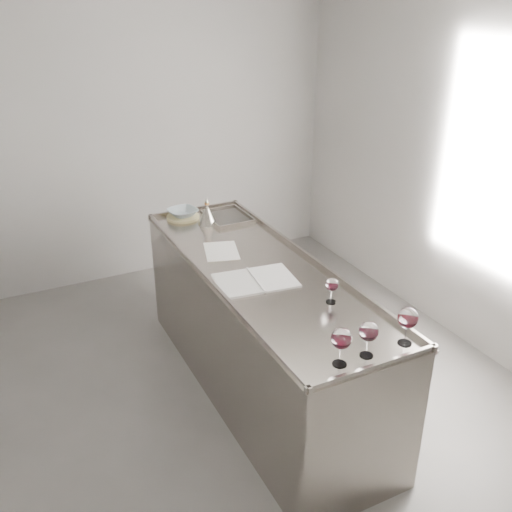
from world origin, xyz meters
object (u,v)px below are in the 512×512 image
wine_glass_middle (369,332)px  wine_funnel (207,216)px  ceramic_bowl (183,212)px  counter (260,331)px  wine_glass_right (408,319)px  wine_glass_small (332,285)px  wine_glass_left (341,339)px  notebook (256,280)px

wine_glass_middle → wine_funnel: size_ratio=0.89×
ceramic_bowl → counter: bearing=-82.8°
wine_glass_right → wine_glass_small: bearing=101.1°
counter → wine_glass_middle: 1.24m
wine_glass_middle → wine_glass_right: (0.24, 0.00, 0.01)m
wine_glass_middle → wine_funnel: wine_funnel is taller
wine_glass_left → wine_glass_small: bearing=60.5°
counter → wine_glass_left: bearing=-96.5°
wine_glass_small → wine_glass_left: bearing=-119.5°
counter → wine_glass_small: wine_glass_small is taller
notebook → ceramic_bowl: ceramic_bowl is taller
wine_glass_middle → wine_glass_small: 0.54m
counter → wine_glass_middle: wine_glass_middle is taller
wine_glass_small → notebook: (-0.27, 0.42, -0.10)m
notebook → wine_funnel: wine_funnel is taller
wine_glass_right → wine_funnel: bearing=98.2°
wine_glass_right → wine_glass_middle: bearing=180.0°
counter → ceramic_bowl: 1.20m
wine_glass_small → ceramic_bowl: 1.67m
notebook → wine_funnel: (0.09, 1.02, 0.06)m
wine_glass_middle → ceramic_bowl: size_ratio=0.85×
wine_funnel → wine_glass_right: bearing=-81.8°
wine_glass_middle → notebook: bearing=98.3°
wine_glass_middle → notebook: size_ratio=0.37×
ceramic_bowl → wine_funnel: 0.24m
counter → wine_glass_small: size_ratio=15.70×
counter → wine_glass_middle: (0.03, -1.08, 0.60)m
wine_glass_small → notebook: 0.51m
wine_glass_middle → ceramic_bowl: (-0.17, 2.16, -0.09)m
wine_glass_left → wine_glass_middle: 0.16m
notebook → wine_funnel: bearing=91.8°
wine_glass_left → wine_glass_right: bearing=0.0°
counter → notebook: counter is taller
wine_glass_middle → notebook: wine_glass_middle is taller
ceramic_bowl → wine_funnel: wine_funnel is taller
counter → wine_glass_right: wine_glass_right is taller
wine_glass_small → wine_funnel: size_ratio=0.72×
wine_glass_middle → wine_glass_small: bearing=75.3°
wine_glass_middle → wine_glass_left: bearing=180.0°
counter → wine_glass_left: (-0.12, -1.08, 0.61)m
counter → wine_glass_right: (0.27, -1.08, 0.61)m
wine_glass_middle → wine_funnel: 1.96m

